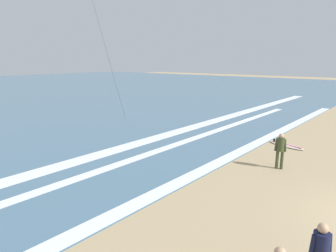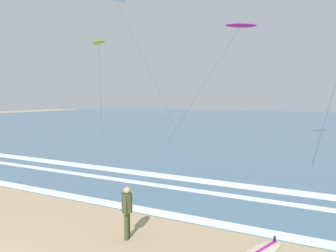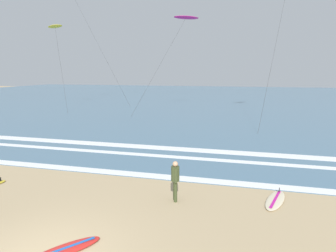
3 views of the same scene
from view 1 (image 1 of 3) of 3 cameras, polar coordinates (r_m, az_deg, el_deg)
The scene contains 5 objects.
wave_foam_shoreline at distance 13.09m, azimuth 6.68°, elevation -8.48°, with size 43.89×0.67×0.01m, color white.
wave_foam_mid_break at distance 14.32m, azimuth -7.51°, elevation -6.63°, with size 39.56×0.58×0.01m, color white.
wave_foam_outer_break at distance 16.92m, azimuth -6.63°, elevation -3.57°, with size 59.89×1.00×0.01m, color white.
surfer_right_near at distance 13.83m, azimuth 20.80°, elevation -3.95°, with size 0.32×0.51×1.60m.
surfboard_near_water at distance 17.81m, azimuth 21.82°, elevation -3.48°, with size 1.15×2.18×0.25m.
Camera 1 is at (-10.01, 0.24, 4.70)m, focal length 31.71 mm.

